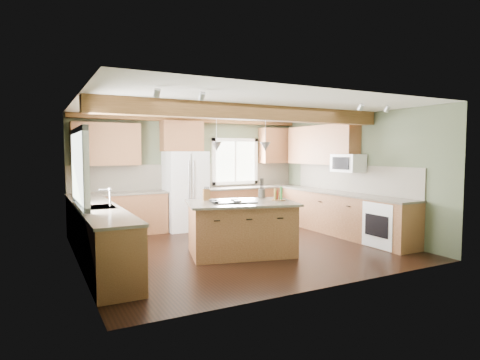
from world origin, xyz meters
TOP-DOWN VIEW (x-y plane):
  - floor at (0.00, 0.00)m, footprint 5.60×5.60m
  - ceiling at (0.00, 0.00)m, footprint 5.60×5.60m
  - wall_back at (0.00, 2.50)m, footprint 5.60×0.00m
  - wall_left at (-2.80, 0.00)m, footprint 0.00×5.00m
  - wall_right at (2.80, 0.00)m, footprint 0.00×5.00m
  - ceiling_beam at (0.00, -0.43)m, footprint 5.55×0.26m
  - soffit_trim at (0.00, 2.40)m, footprint 5.55×0.20m
  - backsplash_back at (0.00, 2.48)m, footprint 5.58×0.03m
  - backsplash_right at (2.78, 0.05)m, footprint 0.03×3.70m
  - base_cab_back_left at (-1.79, 2.20)m, footprint 2.02×0.60m
  - counter_back_left at (-1.79, 2.20)m, footprint 2.06×0.64m
  - base_cab_back_right at (1.49, 2.20)m, footprint 2.62×0.60m
  - counter_back_right at (1.49, 2.20)m, footprint 2.66×0.64m
  - base_cab_left at (-2.50, 0.05)m, footprint 0.60×3.70m
  - counter_left at (-2.50, 0.05)m, footprint 0.64×3.74m
  - base_cab_right at (2.50, 0.05)m, footprint 0.60×3.70m
  - counter_right at (2.50, 0.05)m, footprint 0.64×3.74m
  - upper_cab_back_left at (-1.99, 2.33)m, footprint 1.40×0.35m
  - upper_cab_over_fridge at (-0.30, 2.33)m, footprint 0.96×0.35m
  - upper_cab_right at (2.62, 0.90)m, footprint 0.35×2.20m
  - upper_cab_back_corner at (2.30, 2.33)m, footprint 0.90×0.35m
  - window_left at (-2.78, 0.05)m, footprint 0.04×1.60m
  - window_back at (1.15, 2.48)m, footprint 1.10×0.04m
  - sink at (-2.50, 0.05)m, footprint 0.50×0.65m
  - faucet at (-2.32, 0.05)m, footprint 0.02×0.02m
  - dishwasher at (-2.49, -1.25)m, footprint 0.60×0.60m
  - oven at (2.49, -1.25)m, footprint 0.60×0.72m
  - microwave at (2.58, -0.05)m, footprint 0.40×0.70m
  - pendant_left at (-0.62, -0.33)m, footprint 0.18×0.18m
  - pendant_right at (0.22, -0.54)m, footprint 0.18×0.18m
  - refrigerator at (-0.30, 2.12)m, footprint 0.90×0.74m
  - island at (-0.20, -0.43)m, footprint 1.94×1.45m
  - island_top at (-0.20, -0.43)m, footprint 2.08×1.59m
  - cooktop at (-0.34, -0.40)m, footprint 0.85×0.67m
  - knife_block at (-0.64, 0.08)m, footprint 0.13×0.11m
  - utensil_crock at (0.42, -0.10)m, footprint 0.13×0.13m
  - bottle_tray at (0.51, -0.53)m, footprint 0.35×0.35m

SIDE VIEW (x-z plane):
  - floor at x=0.00m, z-range 0.00..0.00m
  - dishwasher at x=-2.49m, z-range 0.01..0.85m
  - oven at x=2.49m, z-range 0.01..0.85m
  - base_cab_back_left at x=-1.79m, z-range 0.00..0.88m
  - base_cab_back_right at x=1.49m, z-range 0.00..0.88m
  - base_cab_left at x=-2.50m, z-range 0.00..0.88m
  - base_cab_right at x=2.50m, z-range 0.00..0.88m
  - island at x=-0.20m, z-range 0.00..0.88m
  - counter_back_left at x=-1.79m, z-range 0.88..0.92m
  - counter_back_right at x=1.49m, z-range 0.88..0.92m
  - counter_left at x=-2.50m, z-range 0.88..0.92m
  - counter_right at x=2.50m, z-range 0.88..0.92m
  - refrigerator at x=-0.30m, z-range 0.00..1.80m
  - island_top at x=-0.20m, z-range 0.88..0.92m
  - sink at x=-2.50m, z-range 0.89..0.92m
  - cooktop at x=-0.34m, z-range 0.92..0.94m
  - utensil_crock at x=0.42m, z-range 0.92..1.09m
  - knife_block at x=-0.64m, z-range 0.92..1.12m
  - bottle_tray at x=0.51m, z-range 0.92..1.15m
  - faucet at x=-2.32m, z-range 0.91..1.19m
  - backsplash_back at x=0.00m, z-range 0.92..1.50m
  - backsplash_right at x=2.78m, z-range 0.92..1.50m
  - wall_back at x=0.00m, z-range -1.50..4.10m
  - wall_left at x=-2.80m, z-range -1.20..3.80m
  - wall_right at x=2.80m, z-range -1.20..3.80m
  - window_back at x=1.15m, z-range 1.05..2.05m
  - window_left at x=-2.78m, z-range 1.02..2.08m
  - microwave at x=2.58m, z-range 1.36..1.74m
  - pendant_left at x=-0.62m, z-range 1.80..1.96m
  - pendant_right at x=0.22m, z-range 1.80..1.96m
  - upper_cab_back_left at x=-1.99m, z-range 1.50..2.40m
  - upper_cab_right at x=2.62m, z-range 1.50..2.40m
  - upper_cab_back_corner at x=2.30m, z-range 1.50..2.40m
  - upper_cab_over_fridge at x=-0.30m, z-range 1.80..2.50m
  - ceiling_beam at x=0.00m, z-range 2.34..2.60m
  - soffit_trim at x=0.00m, z-range 2.49..2.59m
  - ceiling at x=0.00m, z-range 2.60..2.60m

